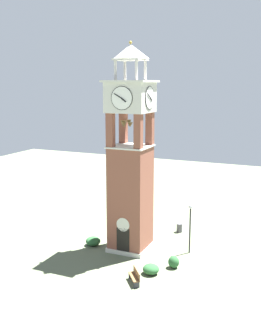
{
  "coord_description": "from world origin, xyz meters",
  "views": [
    {
      "loc": [
        13.19,
        -29.49,
        13.46
      ],
      "look_at": [
        0.0,
        0.0,
        6.82
      ],
      "focal_mm": 44.46,
      "sensor_mm": 36.0,
      "label": 1
    }
  ],
  "objects_px": {
    "clock_tower": "(130,168)",
    "trash_bin": "(179,228)",
    "park_bench": "(135,276)",
    "lamp_post": "(190,220)"
  },
  "relations": [
    {
      "from": "clock_tower",
      "to": "trash_bin",
      "type": "bearing_deg",
      "value": 65.22
    },
    {
      "from": "clock_tower",
      "to": "park_bench",
      "type": "distance_m",
      "value": 8.75
    },
    {
      "from": "lamp_post",
      "to": "trash_bin",
      "type": "relative_size",
      "value": 5.06
    },
    {
      "from": "lamp_post",
      "to": "trash_bin",
      "type": "xyz_separation_m",
      "value": [
        -2.17,
        4.22,
        -2.39
      ]
    },
    {
      "from": "park_bench",
      "to": "trash_bin",
      "type": "distance_m",
      "value": 10.76
    },
    {
      "from": "clock_tower",
      "to": "park_bench",
      "type": "bearing_deg",
      "value": -63.07
    },
    {
      "from": "lamp_post",
      "to": "trash_bin",
      "type": "distance_m",
      "value": 5.32
    },
    {
      "from": "clock_tower",
      "to": "lamp_post",
      "type": "relative_size",
      "value": 4.08
    },
    {
      "from": "park_bench",
      "to": "lamp_post",
      "type": "relative_size",
      "value": 0.38
    },
    {
      "from": "park_bench",
      "to": "trash_bin",
      "type": "xyz_separation_m",
      "value": [
        -0.22,
        10.76,
        -0.08
      ]
    }
  ]
}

